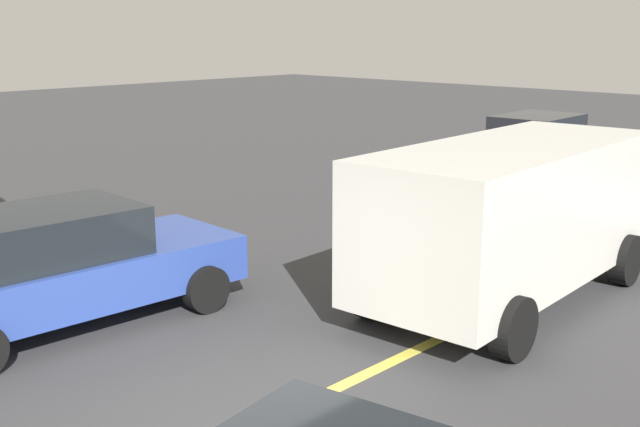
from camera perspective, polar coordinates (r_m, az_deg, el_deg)
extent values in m
cube|color=#E0D14C|center=(9.56, 7.41, -9.61)|extent=(28.00, 0.16, 0.01)
cube|color=silver|center=(10.99, 13.68, 0.23)|extent=(5.30, 2.28, 1.82)
cube|color=black|center=(12.78, 18.06, 3.59)|extent=(0.26, 1.85, 0.80)
cylinder|color=black|center=(13.18, 13.12, -1.64)|extent=(0.77, 0.30, 0.76)
cylinder|color=black|center=(12.43, 21.30, -3.14)|extent=(0.77, 0.30, 0.76)
cylinder|color=black|center=(10.29, 3.86, -5.59)|extent=(0.77, 0.30, 0.76)
cylinder|color=black|center=(9.32, 13.85, -8.06)|extent=(0.77, 0.30, 0.76)
cube|color=#2D479E|center=(10.54, -17.80, -4.36)|extent=(4.50, 1.98, 0.61)
cube|color=black|center=(10.29, -19.15, -1.35)|extent=(2.20, 1.65, 0.61)
cylinder|color=black|center=(12.03, -13.08, -3.38)|extent=(0.65, 0.25, 0.64)
cylinder|color=black|center=(10.62, -8.27, -5.44)|extent=(0.65, 0.25, 0.64)
cube|color=red|center=(19.53, 15.08, 3.93)|extent=(4.54, 1.93, 0.67)
cube|color=black|center=(19.64, 15.49, 5.94)|extent=(2.21, 1.63, 0.67)
cylinder|color=black|center=(17.86, 15.31, 1.96)|extent=(0.65, 0.24, 0.64)
cylinder|color=black|center=(18.69, 10.47, 2.72)|extent=(0.65, 0.24, 0.64)
cylinder|color=black|center=(20.60, 19.14, 3.18)|extent=(0.65, 0.24, 0.64)
cylinder|color=black|center=(21.32, 14.77, 3.81)|extent=(0.65, 0.24, 0.64)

